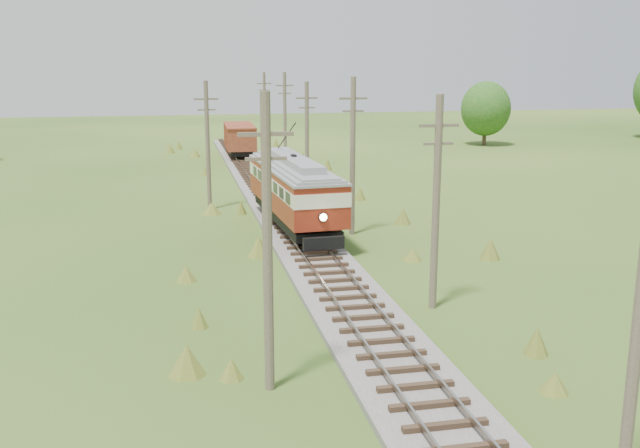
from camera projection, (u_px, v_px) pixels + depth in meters
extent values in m
cube|color=#605B54|center=(289.00, 223.00, 43.66)|extent=(3.60, 96.00, 0.25)
cube|color=#726659|center=(278.00, 218.00, 43.44)|extent=(0.08, 96.00, 0.17)
cube|color=#726659|center=(301.00, 217.00, 43.73)|extent=(0.08, 96.00, 0.17)
cube|color=#2D2116|center=(289.00, 220.00, 43.62)|extent=(2.40, 96.00, 0.16)
cube|color=black|center=(294.00, 215.00, 41.73)|extent=(3.22, 11.77, 0.47)
cube|color=maroon|center=(294.00, 197.00, 41.49)|extent=(3.72, 12.81, 1.16)
cube|color=beige|center=(294.00, 181.00, 41.28)|extent=(3.76, 12.88, 0.74)
cube|color=black|center=(294.00, 181.00, 41.28)|extent=(3.75, 12.31, 0.58)
cube|color=maroon|center=(294.00, 172.00, 41.16)|extent=(3.72, 12.81, 0.32)
cube|color=gray|center=(294.00, 166.00, 41.09)|extent=(3.79, 12.94, 0.40)
cube|color=gray|center=(294.00, 160.00, 41.01)|extent=(1.91, 9.55, 0.42)
sphere|color=#FFF2BF|center=(323.00, 217.00, 35.43)|extent=(0.38, 0.38, 0.38)
cylinder|color=black|center=(286.00, 136.00, 42.53)|extent=(0.36, 4.91, 2.03)
cylinder|color=black|center=(300.00, 235.00, 37.03)|extent=(0.18, 0.85, 0.84)
cylinder|color=black|center=(330.00, 234.00, 37.44)|extent=(0.18, 0.85, 0.84)
cylinder|color=black|center=(265.00, 201.00, 46.04)|extent=(0.18, 0.85, 0.84)
cylinder|color=black|center=(289.00, 200.00, 46.44)|extent=(0.18, 0.85, 0.84)
cube|color=black|center=(240.00, 150.00, 73.64)|extent=(2.50, 7.90, 0.54)
cube|color=maroon|center=(240.00, 136.00, 73.34)|extent=(3.09, 8.79, 2.18)
cube|color=maroon|center=(239.00, 125.00, 73.09)|extent=(3.16, 8.96, 0.13)
cylinder|color=black|center=(233.00, 152.00, 70.99)|extent=(0.16, 0.87, 0.87)
cylinder|color=black|center=(250.00, 152.00, 71.26)|extent=(0.16, 0.87, 0.87)
cylinder|color=black|center=(231.00, 146.00, 76.00)|extent=(0.16, 0.87, 0.87)
cylinder|color=black|center=(246.00, 146.00, 76.27)|extent=(0.16, 0.87, 0.87)
cone|color=gray|center=(288.00, 175.00, 59.09)|extent=(3.29, 3.29, 1.23)
cone|color=gray|center=(300.00, 180.00, 58.33)|extent=(1.85, 1.85, 0.72)
cylinder|color=brown|center=(640.00, 313.00, 15.64)|extent=(0.30, 0.30, 8.80)
cylinder|color=brown|center=(436.00, 204.00, 28.11)|extent=(0.30, 0.30, 8.60)
cube|color=brown|center=(439.00, 126.00, 27.42)|extent=(1.60, 0.12, 0.12)
cube|color=brown|center=(438.00, 144.00, 27.58)|extent=(1.20, 0.10, 0.10)
cylinder|color=brown|center=(353.00, 157.00, 40.46)|extent=(0.30, 0.30, 9.00)
cube|color=brown|center=(353.00, 98.00, 39.73)|extent=(1.60, 0.12, 0.12)
cube|color=brown|center=(353.00, 111.00, 39.88)|extent=(1.20, 0.10, 0.10)
cylinder|color=brown|center=(307.00, 139.00, 52.90)|extent=(0.30, 0.30, 8.40)
cube|color=brown|center=(307.00, 98.00, 52.23)|extent=(1.60, 0.12, 0.12)
cube|color=brown|center=(307.00, 108.00, 52.39)|extent=(1.20, 0.10, 0.10)
cylinder|color=brown|center=(285.00, 121.00, 65.33)|extent=(0.30, 0.30, 8.90)
cube|color=brown|center=(285.00, 85.00, 64.61)|extent=(1.60, 0.12, 0.12)
cube|color=brown|center=(285.00, 93.00, 64.77)|extent=(1.20, 0.10, 0.10)
cylinder|color=brown|center=(265.00, 113.00, 77.73)|extent=(0.30, 0.30, 8.70)
cube|color=brown|center=(264.00, 84.00, 77.03)|extent=(1.60, 0.12, 0.12)
cube|color=brown|center=(264.00, 90.00, 77.18)|extent=(1.20, 0.10, 0.10)
cylinder|color=brown|center=(268.00, 247.00, 20.86)|extent=(0.30, 0.30, 9.00)
cube|color=brown|center=(266.00, 134.00, 20.12)|extent=(1.60, 0.12, 0.12)
cube|color=brown|center=(266.00, 159.00, 20.28)|extent=(1.20, 0.10, 0.10)
cylinder|color=brown|center=(208.00, 146.00, 47.57)|extent=(0.30, 0.30, 8.60)
cube|color=brown|center=(206.00, 99.00, 46.88)|extent=(1.60, 0.12, 0.12)
cube|color=brown|center=(207.00, 110.00, 47.04)|extent=(1.20, 0.10, 0.10)
cylinder|color=#38281C|center=(484.00, 135.00, 85.62)|extent=(0.50, 0.50, 2.52)
ellipsoid|color=#1A4C16|center=(486.00, 109.00, 84.93)|extent=(5.88, 5.88, 6.47)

